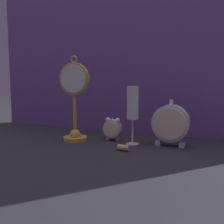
{
  "coord_description": "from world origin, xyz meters",
  "views": [
    {
      "loc": [
        0.47,
        -1.02,
        0.29
      ],
      "look_at": [
        0.0,
        0.08,
        0.13
      ],
      "focal_mm": 50.0,
      "sensor_mm": 36.0,
      "label": 1
    }
  ],
  "objects": [
    {
      "name": "fabric_backdrop_drape",
      "position": [
        0.0,
        0.33,
        0.35
      ],
      "size": [
        1.41,
        0.01,
        0.7
      ],
      "primitive_type": "cube",
      "color": "#6B478E",
      "rests_on": "ground_plane"
    },
    {
      "name": "ground_plane",
      "position": [
        0.0,
        0.0,
        0.0
      ],
      "size": [
        4.0,
        4.0,
        0.0
      ],
      "primitive_type": "plane",
      "color": "#232328"
    },
    {
      "name": "champagne_flute",
      "position": [
        0.08,
        0.11,
        0.15
      ],
      "size": [
        0.05,
        0.05,
        0.23
      ],
      "color": "silver",
      "rests_on": "ground_plane"
    },
    {
      "name": "alarm_clock_twin_bell",
      "position": [
        -0.02,
        0.14,
        0.05
      ],
      "size": [
        0.07,
        0.03,
        0.09
      ],
      "color": "silver",
      "rests_on": "ground_plane"
    },
    {
      "name": "pocket_watch_on_stand",
      "position": [
        -0.16,
        0.07,
        0.15
      ],
      "size": [
        0.13,
        0.1,
        0.35
      ],
      "color": "gold",
      "rests_on": "ground_plane"
    },
    {
      "name": "mantel_clock_silver",
      "position": [
        0.22,
        0.13,
        0.09
      ],
      "size": [
        0.14,
        0.04,
        0.18
      ],
      "color": "silver",
      "rests_on": "ground_plane"
    },
    {
      "name": "wine_cork",
      "position": [
        0.08,
        0.0,
        0.01
      ],
      "size": [
        0.04,
        0.02,
        0.02
      ],
      "primitive_type": "cylinder",
      "rotation": [
        0.0,
        1.57,
        0.0
      ],
      "color": "tan",
      "rests_on": "ground_plane"
    }
  ]
}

